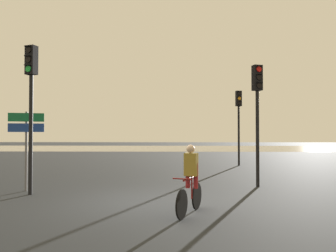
% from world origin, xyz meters
% --- Properties ---
extents(ground_plane, '(120.00, 120.00, 0.00)m').
position_xyz_m(ground_plane, '(0.00, 0.00, 0.00)').
color(ground_plane, black).
extents(water_strip, '(80.00, 16.00, 0.01)m').
position_xyz_m(water_strip, '(0.00, 32.55, 0.00)').
color(water_strip, gray).
rests_on(water_strip, ground).
extents(traffic_light_far_right, '(0.36, 0.38, 4.38)m').
position_xyz_m(traffic_light_far_right, '(4.53, 10.27, 3.05)').
color(traffic_light_far_right, black).
rests_on(traffic_light_far_right, ground).
extents(traffic_light_near_right, '(0.38, 0.39, 4.30)m').
position_xyz_m(traffic_light_near_right, '(3.73, 2.62, 3.00)').
color(traffic_light_near_right, black).
rests_on(traffic_light_near_right, ground).
extents(traffic_light_near_left, '(0.38, 0.40, 4.61)m').
position_xyz_m(traffic_light_near_left, '(-3.65, 0.99, 3.19)').
color(traffic_light_near_left, black).
rests_on(traffic_light_near_left, ground).
extents(direction_sign_post, '(1.06, 0.35, 2.60)m').
position_xyz_m(direction_sign_post, '(-4.06, 1.57, 1.79)').
color(direction_sign_post, slate).
rests_on(direction_sign_post, ground).
extents(cyclist, '(0.73, 1.60, 1.62)m').
position_xyz_m(cyclist, '(1.19, -1.26, 0.82)').
color(cyclist, black).
rests_on(cyclist, ground).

